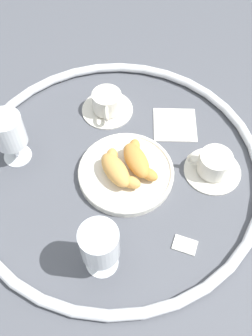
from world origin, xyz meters
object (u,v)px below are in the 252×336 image
object	(u,v)px
coffee_cup_far	(213,165)
juice_glass_right	(100,245)
sugar_packet	(185,245)
folded_napkin	(175,124)
pastry_plate	(126,172)
coffee_cup_near	(107,104)
croissant_small	(138,160)
juice_glass_left	(8,132)
croissant_large	(117,170)

from	to	relation	value
coffee_cup_far	juice_glass_right	xyz separation A→B (m)	(0.06, -0.34, 0.07)
sugar_packet	folded_napkin	bearing A→B (deg)	109.35
pastry_plate	coffee_cup_near	distance (m)	0.21
folded_napkin	croissant_small	bearing A→B (deg)	-68.03
pastry_plate	coffee_cup_far	size ratio (longest dim) A/B	1.67
croissant_small	sugar_packet	xyz separation A→B (m)	(0.22, -0.02, -0.04)
coffee_cup_near	juice_glass_right	bearing A→B (deg)	-32.26
croissant_small	folded_napkin	size ratio (longest dim) A/B	1.23
pastry_plate	coffee_cup_far	bearing A→B (deg)	60.67
coffee_cup_far	folded_napkin	world-z (taller)	coffee_cup_far
juice_glass_right	folded_napkin	world-z (taller)	juice_glass_right
pastry_plate	croissant_small	distance (m)	0.04
coffee_cup_near	juice_glass_left	bearing A→B (deg)	-87.81
croissant_large	coffee_cup_far	distance (m)	0.23
croissant_large	juice_glass_right	world-z (taller)	juice_glass_right
sugar_packet	coffee_cup_near	bearing A→B (deg)	134.32
juice_glass_left	folded_napkin	xyz separation A→B (m)	(0.13, 0.39, -0.09)
croissant_large	croissant_small	size ratio (longest dim) A/B	1.01
croissant_large	juice_glass_right	size ratio (longest dim) A/B	0.98
coffee_cup_near	juice_glass_right	xyz separation A→B (m)	(0.35, -0.22, 0.07)
coffee_cup_far	folded_napkin	xyz separation A→B (m)	(-0.16, 0.01, -0.02)
folded_napkin	pastry_plate	bearing A→B (deg)	-71.81
croissant_small	folded_napkin	bearing A→B (deg)	111.97
coffee_cup_far	juice_glass_left	xyz separation A→B (m)	(-0.29, -0.37, 0.07)
coffee_cup_near	sugar_packet	size ratio (longest dim) A/B	2.72
pastry_plate	folded_napkin	size ratio (longest dim) A/B	2.06
coffee_cup_far	juice_glass_left	size ratio (longest dim) A/B	0.97
coffee_cup_far	juice_glass_right	size ratio (longest dim) A/B	0.97
croissant_large	folded_napkin	bearing A→B (deg)	105.93
pastry_plate	juice_glass_left	size ratio (longest dim) A/B	1.62
coffee_cup_far	sugar_packet	distance (m)	0.21
coffee_cup_near	croissant_large	bearing A→B (deg)	-24.76
juice_glass_left	sugar_packet	xyz separation A→B (m)	(0.41, 0.21, -0.09)
croissant_large	coffee_cup_near	world-z (taller)	croissant_large
coffee_cup_near	sugar_packet	bearing A→B (deg)	-7.69
croissant_large	juice_glass_left	bearing A→B (deg)	-137.65
juice_glass_right	coffee_cup_far	bearing A→B (deg)	99.30
pastry_plate	coffee_cup_far	world-z (taller)	coffee_cup_far
juice_glass_left	coffee_cup_far	bearing A→B (deg)	52.28
pastry_plate	folded_napkin	distance (m)	0.20
croissant_small	coffee_cup_far	distance (m)	0.18
pastry_plate	juice_glass_left	world-z (taller)	juice_glass_left
croissant_small	croissant_large	bearing A→B (deg)	-93.26
juice_glass_right	sugar_packet	bearing A→B (deg)	69.85
sugar_packet	coffee_cup_far	bearing A→B (deg)	86.71
croissant_large	coffee_cup_near	bearing A→B (deg)	155.24
croissant_large	coffee_cup_far	xyz separation A→B (m)	(0.10, 0.20, -0.01)
juice_glass_left	folded_napkin	world-z (taller)	juice_glass_left
juice_glass_right	folded_napkin	size ratio (longest dim) A/B	1.27
coffee_cup_far	juice_glass_left	bearing A→B (deg)	-127.72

